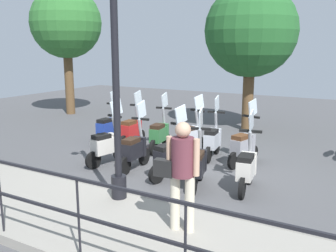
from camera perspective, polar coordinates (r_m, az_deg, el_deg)
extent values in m
plane|color=#4C4C4F|center=(8.69, 2.24, -6.40)|extent=(28.00, 28.00, 0.00)
cube|color=gray|center=(6.19, -11.83, -13.78)|extent=(2.20, 20.00, 0.15)
cube|color=gray|center=(6.93, -6.04, -10.67)|extent=(0.10, 20.00, 0.15)
cube|color=black|center=(5.13, -19.76, -6.21)|extent=(0.04, 16.00, 0.04)
cube|color=black|center=(5.29, -19.40, -11.09)|extent=(0.04, 16.00, 0.04)
cylinder|color=black|center=(4.07, 2.64, -18.48)|extent=(0.03, 0.03, 1.05)
cylinder|color=black|center=(4.82, -13.45, -13.71)|extent=(0.03, 0.03, 1.05)
cylinder|color=black|center=(5.84, -24.16, -9.80)|extent=(0.03, 0.03, 1.05)
cylinder|color=black|center=(6.66, -7.49, -9.15)|extent=(0.26, 0.26, 0.40)
cylinder|color=black|center=(6.24, -7.94, 6.55)|extent=(0.12, 0.12, 4.02)
cylinder|color=beige|center=(5.40, 3.31, -11.84)|extent=(0.14, 0.14, 0.82)
cylinder|color=beige|center=(5.47, 1.09, -11.50)|extent=(0.14, 0.14, 0.82)
cylinder|color=brown|center=(5.19, 2.25, -4.73)|extent=(0.35, 0.35, 0.55)
sphere|color=tan|center=(5.10, 2.29, -0.58)|extent=(0.22, 0.22, 0.22)
cylinder|color=tan|center=(5.13, 4.35, -4.81)|extent=(0.09, 0.09, 0.52)
cylinder|color=tan|center=(5.26, 0.21, -4.34)|extent=(0.09, 0.09, 0.52)
cube|color=black|center=(5.30, -0.61, -6.38)|extent=(0.17, 0.29, 0.24)
cylinder|color=brown|center=(15.96, -14.81, 6.47)|extent=(0.36, 0.36, 2.62)
sphere|color=#2D6B2D|center=(15.92, -15.28, 14.97)|extent=(2.81, 2.81, 2.81)
cylinder|color=brown|center=(12.66, 12.07, 4.13)|extent=(0.36, 0.36, 2.13)
sphere|color=#235B28|center=(12.56, 12.52, 14.01)|extent=(2.97, 2.97, 2.97)
cylinder|color=black|center=(7.84, 12.35, -7.18)|extent=(0.41, 0.13, 0.40)
cylinder|color=black|center=(7.07, 11.23, -9.28)|extent=(0.41, 0.13, 0.40)
cube|color=beige|center=(7.29, 11.80, -6.33)|extent=(0.63, 0.36, 0.36)
cube|color=beige|center=(7.55, 12.19, -5.53)|extent=(0.16, 0.31, 0.44)
cube|color=black|center=(7.15, 11.78, -4.75)|extent=(0.43, 0.31, 0.10)
cylinder|color=gray|center=(7.51, 12.39, -2.81)|extent=(0.19, 0.09, 0.55)
cube|color=black|center=(7.45, 12.48, -0.77)|extent=(0.12, 0.44, 0.05)
cube|color=silver|center=(7.47, 12.62, 0.82)|extent=(0.39, 0.08, 0.42)
cylinder|color=black|center=(7.90, 4.98, -6.79)|extent=(0.41, 0.18, 0.40)
cylinder|color=black|center=(7.13, 3.93, -8.89)|extent=(0.41, 0.18, 0.40)
cube|color=black|center=(7.35, 4.41, -5.95)|extent=(0.65, 0.43, 0.36)
cube|color=black|center=(7.61, 4.77, -5.15)|extent=(0.20, 0.32, 0.44)
cube|color=black|center=(7.21, 4.35, -4.38)|extent=(0.46, 0.36, 0.10)
cylinder|color=gray|center=(7.57, 4.89, -2.46)|extent=(0.19, 0.12, 0.55)
cube|color=black|center=(7.51, 4.93, -0.42)|extent=(0.18, 0.44, 0.05)
cube|color=silver|center=(7.53, 5.03, 1.16)|extent=(0.38, 0.13, 0.42)
cylinder|color=black|center=(8.25, 2.35, -5.93)|extent=(0.41, 0.17, 0.40)
cylinder|color=black|center=(7.67, -1.74, -7.33)|extent=(0.41, 0.17, 0.40)
cube|color=black|center=(7.81, -0.04, -4.81)|extent=(0.65, 0.41, 0.36)
cube|color=black|center=(8.01, 1.38, -4.23)|extent=(0.19, 0.32, 0.44)
cube|color=black|center=(7.70, -0.40, -3.28)|extent=(0.45, 0.35, 0.10)
cylinder|color=gray|center=(7.96, 1.68, -1.69)|extent=(0.19, 0.11, 0.55)
cube|color=black|center=(7.90, 1.69, 0.24)|extent=(0.16, 0.44, 0.05)
cube|color=silver|center=(7.91, 1.99, 1.73)|extent=(0.38, 0.12, 0.42)
cylinder|color=black|center=(8.88, -3.65, -4.64)|extent=(0.40, 0.10, 0.40)
cylinder|color=black|center=(8.21, -6.60, -6.10)|extent=(0.40, 0.10, 0.40)
cube|color=black|center=(8.40, -5.41, -3.67)|extent=(0.61, 0.31, 0.36)
cube|color=black|center=(8.63, -4.38, -3.08)|extent=(0.13, 0.30, 0.44)
cube|color=black|center=(8.28, -5.70, -2.25)|extent=(0.41, 0.28, 0.10)
cylinder|color=gray|center=(8.59, -4.21, -0.70)|extent=(0.19, 0.08, 0.55)
cube|color=black|center=(8.54, -4.24, 1.10)|extent=(0.08, 0.44, 0.05)
cube|color=silver|center=(8.55, -4.05, 2.48)|extent=(0.39, 0.05, 0.42)
cylinder|color=black|center=(9.24, -7.27, -4.05)|extent=(0.41, 0.16, 0.40)
cylinder|color=black|center=(8.74, -11.33, -5.14)|extent=(0.41, 0.16, 0.40)
cube|color=beige|center=(8.85, -9.72, -2.96)|extent=(0.64, 0.39, 0.36)
cube|color=beige|center=(9.03, -8.31, -2.49)|extent=(0.18, 0.32, 0.44)
cube|color=black|center=(8.76, -10.13, -1.59)|extent=(0.44, 0.33, 0.10)
cylinder|color=gray|center=(8.99, -8.09, -0.23)|extent=(0.19, 0.11, 0.55)
cube|color=black|center=(8.93, -8.14, 1.50)|extent=(0.15, 0.44, 0.05)
cube|color=silver|center=(8.94, -7.89, 2.81)|extent=(0.39, 0.11, 0.42)
cylinder|color=black|center=(9.35, 12.75, -4.07)|extent=(0.41, 0.17, 0.40)
cylinder|color=black|center=(8.66, 9.97, -5.24)|extent=(0.41, 0.17, 0.40)
cube|color=gray|center=(8.86, 11.20, -3.02)|extent=(0.65, 0.41, 0.36)
cube|color=gray|center=(9.09, 12.17, -2.54)|extent=(0.19, 0.32, 0.44)
cube|color=#4C2D19|center=(8.74, 11.02, -1.65)|extent=(0.45, 0.35, 0.10)
cylinder|color=gray|center=(9.06, 12.46, -0.29)|extent=(0.19, 0.11, 0.55)
cube|color=black|center=(9.01, 12.54, 1.42)|extent=(0.16, 0.44, 0.05)
cube|color=silver|center=(9.03, 12.79, 2.72)|extent=(0.38, 0.12, 0.42)
cylinder|color=black|center=(9.82, 7.43, -3.09)|extent=(0.41, 0.14, 0.40)
cylinder|color=black|center=(9.04, 6.15, -4.38)|extent=(0.41, 0.14, 0.40)
cube|color=#B7BCC6|center=(9.28, 6.73, -2.18)|extent=(0.63, 0.36, 0.36)
cube|color=#B7BCC6|center=(9.55, 7.17, -1.66)|extent=(0.16, 0.31, 0.44)
cube|color=black|center=(9.16, 6.65, -0.88)|extent=(0.43, 0.31, 0.10)
cylinder|color=gray|center=(9.53, 7.32, 0.49)|extent=(0.19, 0.09, 0.55)
cube|color=black|center=(9.48, 7.36, 2.12)|extent=(0.12, 0.44, 0.05)
cube|color=silver|center=(9.50, 7.48, 3.37)|extent=(0.39, 0.08, 0.42)
cylinder|color=black|center=(9.98, 4.98, -2.79)|extent=(0.41, 0.19, 0.40)
cylinder|color=black|center=(9.38, 1.67, -3.71)|extent=(0.41, 0.19, 0.40)
cube|color=#B7BCC6|center=(9.55, 3.06, -1.71)|extent=(0.65, 0.44, 0.36)
cube|color=#B7BCC6|center=(9.75, 4.21, -1.31)|extent=(0.20, 0.32, 0.44)
cube|color=black|center=(9.44, 2.79, -0.43)|extent=(0.46, 0.36, 0.10)
cylinder|color=gray|center=(9.72, 4.48, 0.78)|extent=(0.20, 0.12, 0.55)
cube|color=black|center=(9.67, 4.50, 2.38)|extent=(0.18, 0.44, 0.05)
cube|color=silver|center=(9.68, 4.76, 3.59)|extent=(0.38, 0.14, 0.42)
cylinder|color=black|center=(10.35, -0.30, -2.20)|extent=(0.41, 0.12, 0.40)
cylinder|color=black|center=(9.62, -2.26, -3.32)|extent=(0.41, 0.12, 0.40)
cube|color=#2D6B38|center=(9.84, -1.45, -1.28)|extent=(0.63, 0.34, 0.36)
cube|color=#2D6B38|center=(10.09, -0.77, -0.82)|extent=(0.15, 0.31, 0.44)
cube|color=black|center=(9.73, -1.63, -0.05)|extent=(0.43, 0.30, 0.10)
cylinder|color=gray|center=(10.07, -0.64, 1.22)|extent=(0.19, 0.09, 0.55)
cube|color=black|center=(10.03, -0.64, 2.76)|extent=(0.11, 0.44, 0.05)
cube|color=silver|center=(10.05, -0.51, 3.94)|extent=(0.39, 0.07, 0.42)
cylinder|color=black|center=(10.83, -4.23, -1.59)|extent=(0.40, 0.09, 0.40)
cylinder|color=black|center=(10.16, -6.72, -2.55)|extent=(0.40, 0.09, 0.40)
cube|color=#B21E1E|center=(10.36, -5.73, -0.66)|extent=(0.61, 0.29, 0.36)
cube|color=#B21E1E|center=(10.60, -4.86, -0.25)|extent=(0.13, 0.30, 0.44)
cube|color=#4C2D19|center=(10.26, -5.97, 0.52)|extent=(0.41, 0.27, 0.10)
cylinder|color=gray|center=(10.58, -4.72, 1.69)|extent=(0.18, 0.07, 0.55)
cube|color=black|center=(10.53, -4.75, 3.17)|extent=(0.07, 0.44, 0.05)
cube|color=silver|center=(10.55, -4.59, 4.28)|extent=(0.39, 0.04, 0.42)
cylinder|color=black|center=(11.17, -7.72, -1.26)|extent=(0.40, 0.08, 0.40)
cylinder|color=black|center=(10.54, -10.44, -2.15)|extent=(0.40, 0.08, 0.40)
cube|color=navy|center=(10.72, -9.37, -0.33)|extent=(0.60, 0.28, 0.36)
cube|color=navy|center=(10.94, -8.43, 0.05)|extent=(0.12, 0.30, 0.44)
cube|color=black|center=(10.62, -9.65, 0.81)|extent=(0.40, 0.26, 0.10)
cylinder|color=gray|center=(10.92, -8.29, 1.93)|extent=(0.18, 0.07, 0.55)
cube|color=black|center=(10.87, -8.33, 3.36)|extent=(0.06, 0.44, 0.05)
cube|color=silver|center=(10.89, -8.17, 4.44)|extent=(0.39, 0.03, 0.42)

